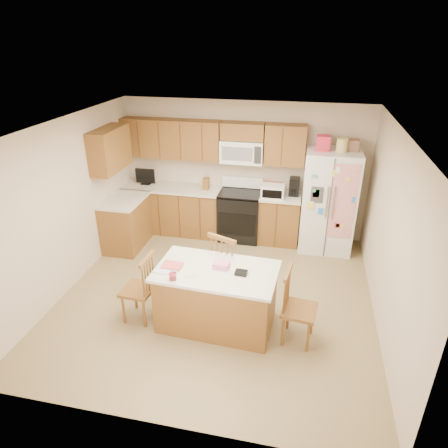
% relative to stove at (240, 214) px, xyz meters
% --- Properties ---
extents(ground, '(4.50, 4.50, 0.00)m').
position_rel_stove_xyz_m(ground, '(0.00, -1.94, -0.47)').
color(ground, olive).
rests_on(ground, ground).
extents(room_shell, '(4.60, 4.60, 2.52)m').
position_rel_stove_xyz_m(room_shell, '(0.00, -1.94, 0.97)').
color(room_shell, beige).
rests_on(room_shell, ground).
extents(cabinetry, '(3.36, 1.56, 2.15)m').
position_rel_stove_xyz_m(cabinetry, '(-0.98, -0.15, 0.44)').
color(cabinetry, brown).
rests_on(cabinetry, ground).
extents(stove, '(0.76, 0.65, 1.13)m').
position_rel_stove_xyz_m(stove, '(0.00, 0.00, 0.00)').
color(stove, black).
rests_on(stove, ground).
extents(refrigerator, '(0.90, 0.79, 2.04)m').
position_rel_stove_xyz_m(refrigerator, '(1.57, -0.06, 0.45)').
color(refrigerator, white).
rests_on(refrigerator, ground).
extents(island, '(1.59, 0.99, 0.93)m').
position_rel_stove_xyz_m(island, '(0.14, -2.55, -0.05)').
color(island, brown).
rests_on(island, ground).
extents(windsor_chair_left, '(0.43, 0.44, 0.98)m').
position_rel_stove_xyz_m(windsor_chair_left, '(-0.89, -2.65, -0.01)').
color(windsor_chair_left, brown).
rests_on(windsor_chair_left, ground).
extents(windsor_chair_back, '(0.60, 0.59, 1.09)m').
position_rel_stove_xyz_m(windsor_chair_back, '(0.17, -1.96, 0.04)').
color(windsor_chair_back, brown).
rests_on(windsor_chair_back, ground).
extents(windsor_chair_right, '(0.46, 0.48, 1.00)m').
position_rel_stove_xyz_m(windsor_chair_right, '(1.19, -2.64, -0.00)').
color(windsor_chair_right, brown).
rests_on(windsor_chair_right, ground).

